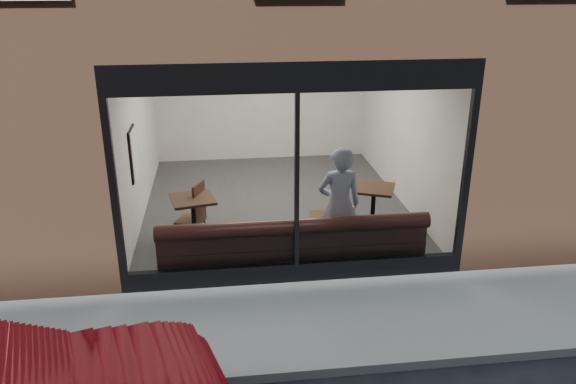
{
  "coord_description": "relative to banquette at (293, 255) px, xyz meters",
  "views": [
    {
      "loc": [
        -1.03,
        -5.11,
        4.24
      ],
      "look_at": [
        -0.08,
        2.4,
        1.28
      ],
      "focal_mm": 35.0,
      "sensor_mm": 36.0,
      "label": 1
    }
  ],
  "objects": [
    {
      "name": "storefront_mullion",
      "position": [
        0.0,
        -0.4,
        1.32
      ],
      "size": [
        0.06,
        0.1,
        2.5
      ],
      "primitive_type": "cube",
      "color": "black",
      "rests_on": "storefront_kick"
    },
    {
      "name": "ground",
      "position": [
        0.0,
        -2.45,
        -0.23
      ],
      "size": [
        120.0,
        120.0,
        0.0
      ],
      "primitive_type": "plane",
      "color": "black",
      "rests_on": "ground"
    },
    {
      "name": "host_building_backfill",
      "position": [
        0.0,
        8.55,
        1.38
      ],
      "size": [
        5.0,
        6.0,
        3.2
      ],
      "primitive_type": "cube",
      "color": "brown",
      "rests_on": "ground"
    },
    {
      "name": "person",
      "position": [
        0.74,
        0.19,
        0.7
      ],
      "size": [
        0.7,
        0.47,
        1.86
      ],
      "primitive_type": "imported",
      "rotation": [
        0.0,
        0.0,
        3.18
      ],
      "color": "#9BAED3",
      "rests_on": "cafe_floor"
    },
    {
      "name": "storefront_glass",
      "position": [
        0.0,
        -0.43,
        1.33
      ],
      "size": [
        4.8,
        0.0,
        4.8
      ],
      "primitive_type": "plane",
      "rotation": [
        1.57,
        0.0,
        0.0
      ],
      "color": "white",
      "rests_on": "storefront_kick"
    },
    {
      "name": "cafe_ceiling",
      "position": [
        0.0,
        2.55,
        2.97
      ],
      "size": [
        6.0,
        6.0,
        0.0
      ],
      "primitive_type": "plane",
      "rotation": [
        3.14,
        0.0,
        0.0
      ],
      "color": "white",
      "rests_on": "host_building_upper"
    },
    {
      "name": "kerb_near",
      "position": [
        0.0,
        -2.5,
        -0.17
      ],
      "size": [
        40.0,
        0.1,
        0.12
      ],
      "primitive_type": "cube",
      "color": "gray",
      "rests_on": "ground"
    },
    {
      "name": "cafe_chair_left",
      "position": [
        -1.59,
        1.47,
        0.01
      ],
      "size": [
        0.57,
        0.57,
        0.04
      ],
      "primitive_type": "cube",
      "rotation": [
        0.0,
        0.0,
        2.73
      ],
      "color": "black",
      "rests_on": "cafe_floor"
    },
    {
      "name": "storefront_kick",
      "position": [
        0.0,
        -0.4,
        -0.08
      ],
      "size": [
        5.0,
        0.1,
        0.3
      ],
      "primitive_type": "cube",
      "color": "black",
      "rests_on": "ground"
    },
    {
      "name": "wall_poster",
      "position": [
        -2.45,
        1.64,
        1.21
      ],
      "size": [
        0.02,
        0.61,
        0.81
      ],
      "primitive_type": "cube",
      "color": "white",
      "rests_on": "cafe_wall_left"
    },
    {
      "name": "host_building_pier_left",
      "position": [
        -3.75,
        5.55,
        1.38
      ],
      "size": [
        2.5,
        12.0,
        3.2
      ],
      "primitive_type": "cube",
      "color": "brown",
      "rests_on": "ground"
    },
    {
      "name": "cafe_table_right",
      "position": [
        1.61,
        1.31,
        0.52
      ],
      "size": [
        0.88,
        0.88,
        0.04
      ],
      "primitive_type": "cube",
      "rotation": [
        0.0,
        0.0,
        -0.39
      ],
      "color": "black",
      "rests_on": "cafe_floor"
    },
    {
      "name": "banquette",
      "position": [
        0.0,
        0.0,
        0.0
      ],
      "size": [
        4.0,
        0.55,
        0.45
      ],
      "primitive_type": "cube",
      "color": "#361314",
      "rests_on": "cafe_floor"
    },
    {
      "name": "cafe_wall_back",
      "position": [
        0.0,
        5.54,
        1.37
      ],
      "size": [
        5.0,
        0.0,
        5.0
      ],
      "primitive_type": "plane",
      "rotation": [
        1.57,
        0.0,
        0.0
      ],
      "color": "beige",
      "rests_on": "ground"
    },
    {
      "name": "sidewalk_near",
      "position": [
        0.0,
        -1.45,
        -0.22
      ],
      "size": [
        40.0,
        2.0,
        0.01
      ],
      "primitive_type": "cube",
      "color": "gray",
      "rests_on": "ground"
    },
    {
      "name": "cafe_table_left",
      "position": [
        -1.52,
        1.2,
        0.52
      ],
      "size": [
        0.82,
        0.82,
        0.04
      ],
      "primitive_type": "cube",
      "rotation": [
        0.0,
        0.0,
        0.22
      ],
      "color": "black",
      "rests_on": "cafe_floor"
    },
    {
      "name": "storefront_header",
      "position": [
        0.0,
        -0.4,
        2.77
      ],
      "size": [
        5.0,
        0.1,
        0.4
      ],
      "primitive_type": "cube",
      "color": "black",
      "rests_on": "host_building_upper"
    },
    {
      "name": "host_building_pier_right",
      "position": [
        3.75,
        5.55,
        1.38
      ],
      "size": [
        2.5,
        12.0,
        3.2
      ],
      "primitive_type": "cube",
      "color": "brown",
      "rests_on": "ground"
    },
    {
      "name": "cafe_floor",
      "position": [
        0.0,
        2.55,
        -0.21
      ],
      "size": [
        6.0,
        6.0,
        0.0
      ],
      "primitive_type": "plane",
      "color": "#2D2D30",
      "rests_on": "ground"
    },
    {
      "name": "cafe_wall_left",
      "position": [
        -2.49,
        2.55,
        1.37
      ],
      "size": [
        0.0,
        6.0,
        6.0
      ],
      "primitive_type": "plane",
      "rotation": [
        1.57,
        0.0,
        1.57
      ],
      "color": "beige",
      "rests_on": "ground"
    },
    {
      "name": "cafe_wall_right",
      "position": [
        2.49,
        2.55,
        1.37
      ],
      "size": [
        0.0,
        6.0,
        6.0
      ],
      "primitive_type": "plane",
      "rotation": [
        1.57,
        0.0,
        -1.57
      ],
      "color": "beige",
      "rests_on": "ground"
    },
    {
      "name": "cafe_chair_right",
      "position": [
        0.71,
        1.34,
        0.01
      ],
      "size": [
        0.54,
        0.54,
        0.04
      ],
      "primitive_type": "cube",
      "rotation": [
        0.0,
        0.0,
        2.97
      ],
      "color": "black",
      "rests_on": "cafe_floor"
    }
  ]
}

